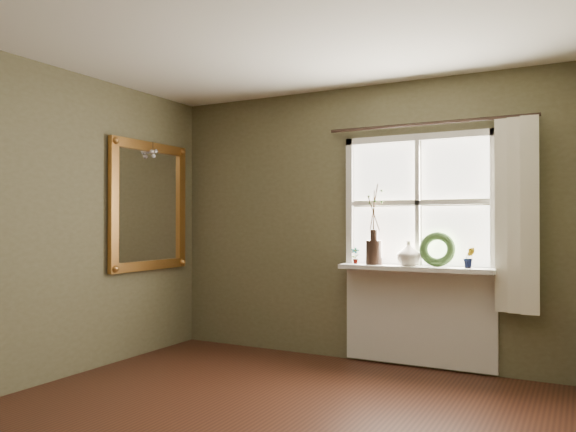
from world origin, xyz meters
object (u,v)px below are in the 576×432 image
(dark_jug, at_px, (374,252))
(wreath, at_px, (437,253))
(cream_vase, at_px, (409,253))
(gilt_mirror, at_px, (149,206))

(dark_jug, distance_m, wreath, 0.57)
(cream_vase, relative_size, wreath, 0.71)
(wreath, bearing_deg, dark_jug, 177.56)
(dark_jug, xyz_separation_m, wreath, (0.57, 0.04, 0.01))
(cream_vase, xyz_separation_m, gilt_mirror, (-2.46, -0.60, 0.44))
(wreath, xyz_separation_m, gilt_mirror, (-2.70, -0.64, 0.43))
(cream_vase, height_order, wreath, wreath)
(cream_vase, xyz_separation_m, wreath, (0.24, 0.04, 0.01))
(cream_vase, height_order, gilt_mirror, gilt_mirror)
(dark_jug, height_order, gilt_mirror, gilt_mirror)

